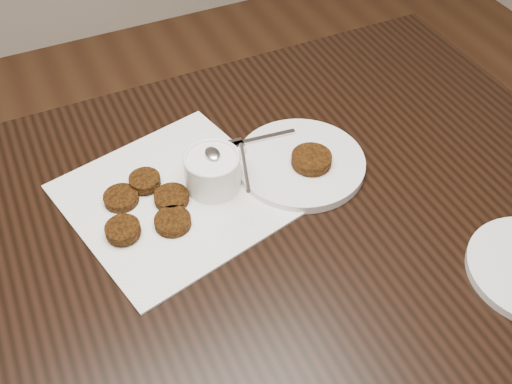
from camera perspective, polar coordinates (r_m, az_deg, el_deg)
table at (r=1.26m, az=-2.39°, el=-14.90°), size 1.31×0.84×0.75m
napkin at (r=1.01m, az=-7.65°, el=-0.53°), size 0.38×0.38×0.00m
sauce_ramekin at (r=0.97m, az=-4.17°, el=3.34°), size 0.15×0.15×0.13m
patty_cluster at (r=0.98m, az=-10.00°, el=-1.40°), size 0.21×0.21×0.02m
plate_with_patty at (r=1.04m, az=4.20°, el=3.03°), size 0.24×0.24×0.03m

